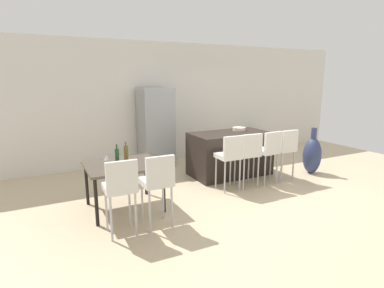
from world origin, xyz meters
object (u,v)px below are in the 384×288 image
(fruit_bowl, at_px, (239,129))
(kitchen_island, at_px, (230,154))
(bar_chair_left, at_px, (230,154))
(dining_table, at_px, (123,168))
(bar_chair_middle, at_px, (249,152))
(dining_chair_far, at_px, (158,180))
(floor_vase, at_px, (312,155))
(bar_chair_far, at_px, (285,147))
(wine_bottle_corner, at_px, (126,153))
(dining_chair_near, at_px, (121,185))
(potted_plant, at_px, (257,139))
(wine_glass_left, at_px, (107,157))
(refrigerator, at_px, (156,127))
(wine_bottle_end, at_px, (117,156))
(bar_chair_right, at_px, (268,149))

(fruit_bowl, bearing_deg, kitchen_island, -157.24)
(bar_chair_left, height_order, dining_table, bar_chair_left)
(bar_chair_middle, relative_size, dining_chair_far, 1.00)
(floor_vase, bearing_deg, kitchen_island, 155.66)
(dining_chair_far, height_order, fruit_bowl, dining_chair_far)
(bar_chair_left, relative_size, bar_chair_far, 1.00)
(dining_chair_far, bearing_deg, wine_bottle_corner, 98.27)
(dining_table, height_order, wine_bottle_corner, wine_bottle_corner)
(bar_chair_left, xyz_separation_m, dining_table, (-1.94, 0.11, -0.03))
(bar_chair_far, height_order, fruit_bowl, bar_chair_far)
(dining_chair_near, bearing_deg, fruit_bowl, 29.10)
(dining_chair_far, height_order, floor_vase, dining_chair_far)
(potted_plant, bearing_deg, dining_chair_near, -147.28)
(kitchen_island, distance_m, fruit_bowl, 0.60)
(bar_chair_left, xyz_separation_m, fruit_bowl, (0.88, 0.97, 0.26))
(bar_chair_left, distance_m, wine_glass_left, 2.19)
(wine_glass_left, bearing_deg, floor_vase, -0.63)
(wine_bottle_corner, xyz_separation_m, refrigerator, (1.23, 1.93, 0.05))
(wine_glass_left, relative_size, refrigerator, 0.09)
(wine_glass_left, distance_m, refrigerator, 2.61)
(bar_chair_left, bearing_deg, dining_chair_near, -161.27)
(bar_chair_far, distance_m, dining_table, 3.26)
(kitchen_island, height_order, dining_chair_near, dining_chair_near)
(kitchen_island, relative_size, bar_chair_far, 1.60)
(dining_table, distance_m, wine_bottle_end, 0.21)
(bar_chair_far, xyz_separation_m, dining_chair_near, (-3.52, -0.74, 0.00))
(dining_table, height_order, floor_vase, floor_vase)
(bar_chair_left, bearing_deg, refrigerator, 105.08)
(dining_chair_near, relative_size, potted_plant, 1.62)
(kitchen_island, relative_size, dining_table, 1.48)
(bar_chair_left, bearing_deg, bar_chair_far, -0.00)
(bar_chair_left, height_order, wine_glass_left, bar_chair_left)
(kitchen_island, height_order, wine_bottle_corner, wine_bottle_corner)
(kitchen_island, xyz_separation_m, floor_vase, (1.65, -0.75, -0.06))
(bar_chair_middle, distance_m, bar_chair_right, 0.47)
(kitchen_island, relative_size, bar_chair_left, 1.60)
(dining_chair_near, bearing_deg, kitchen_island, 29.79)
(bar_chair_far, bearing_deg, potted_plant, 64.06)
(bar_chair_far, relative_size, wine_glass_left, 6.03)
(bar_chair_middle, bearing_deg, bar_chair_left, -179.99)
(wine_bottle_corner, bearing_deg, dining_chair_far, -81.73)
(wine_bottle_end, xyz_separation_m, wine_glass_left, (-0.17, -0.02, -0.00))
(wine_glass_left, bearing_deg, dining_chair_near, -91.06)
(bar_chair_far, xyz_separation_m, floor_vase, (0.89, 0.09, -0.29))
(bar_chair_right, bearing_deg, wine_bottle_end, 176.97)
(bar_chair_left, height_order, dining_chair_near, same)
(wine_bottle_end, xyz_separation_m, floor_vase, (4.23, -0.07, -0.46))
(bar_chair_left, xyz_separation_m, refrigerator, (-0.60, 2.22, 0.22))
(wine_glass_left, distance_m, floor_vase, 4.41)
(refrigerator, xyz_separation_m, potted_plant, (3.00, -0.01, -0.53))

